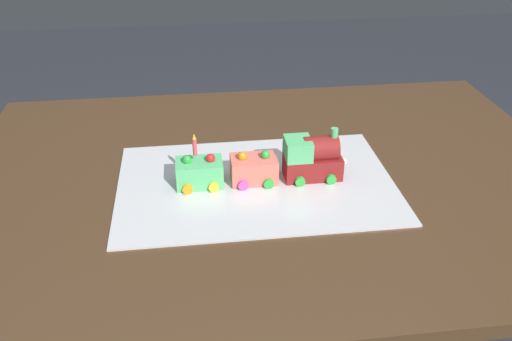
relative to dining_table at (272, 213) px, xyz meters
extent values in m
cube|color=#4C331E|center=(0.00, 0.00, 0.09)|extent=(1.40, 1.00, 0.03)
cube|color=#4C331E|center=(-0.64, -0.44, -0.28)|extent=(0.07, 0.07, 0.71)
cube|color=#4C331E|center=(0.64, -0.44, -0.28)|extent=(0.07, 0.07, 0.71)
cube|color=silver|center=(0.04, 0.04, 0.11)|extent=(0.60, 0.40, 0.00)
cube|color=maroon|center=(-0.08, 0.03, 0.14)|extent=(0.12, 0.06, 0.05)
cylinder|color=maroon|center=(-0.10, 0.03, 0.18)|extent=(0.08, 0.05, 0.05)
cube|color=#59CC7A|center=(-0.05, 0.03, 0.18)|extent=(0.06, 0.06, 0.04)
cylinder|color=#59CC7A|center=(-0.13, 0.03, 0.21)|extent=(0.02, 0.02, 0.03)
sphere|color=#F4EFCC|center=(-0.15, 0.03, 0.14)|extent=(0.02, 0.02, 0.02)
cylinder|color=green|center=(-0.12, -0.01, 0.12)|extent=(0.02, 0.01, 0.02)
cylinder|color=red|center=(-0.05, -0.01, 0.12)|extent=(0.02, 0.01, 0.02)
cylinder|color=green|center=(-0.12, 0.07, 0.12)|extent=(0.02, 0.01, 0.02)
cylinder|color=green|center=(-0.05, 0.07, 0.12)|extent=(0.02, 0.01, 0.02)
cube|color=#F27260|center=(0.05, 0.03, 0.14)|extent=(0.10, 0.06, 0.06)
cylinder|color=#D84CB2|center=(0.02, -0.01, 0.12)|extent=(0.02, 0.01, 0.02)
cylinder|color=red|center=(0.07, -0.01, 0.12)|extent=(0.02, 0.01, 0.02)
cylinder|color=green|center=(0.02, 0.07, 0.12)|extent=(0.02, 0.01, 0.02)
cylinder|color=#D84CB2|center=(0.07, 0.07, 0.12)|extent=(0.02, 0.01, 0.02)
sphere|color=orange|center=(0.07, 0.03, 0.17)|extent=(0.02, 0.02, 0.02)
sphere|color=green|center=(0.02, 0.03, 0.17)|extent=(0.02, 0.02, 0.02)
cube|color=#59CC7A|center=(0.16, 0.03, 0.14)|extent=(0.10, 0.06, 0.06)
cylinder|color=orange|center=(0.14, -0.01, 0.12)|extent=(0.02, 0.01, 0.02)
cylinder|color=green|center=(0.19, -0.01, 0.12)|extent=(0.02, 0.01, 0.02)
cylinder|color=yellow|center=(0.14, 0.07, 0.12)|extent=(0.02, 0.01, 0.02)
cylinder|color=orange|center=(0.19, 0.07, 0.12)|extent=(0.02, 0.01, 0.02)
sphere|color=green|center=(0.19, 0.03, 0.17)|extent=(0.02, 0.02, 0.02)
sphere|color=red|center=(0.14, 0.03, 0.17)|extent=(0.02, 0.02, 0.02)
cylinder|color=#F24C59|center=(0.17, 0.03, 0.20)|extent=(0.01, 0.01, 0.04)
cone|color=yellow|center=(0.17, 0.03, 0.23)|extent=(0.01, 0.01, 0.01)
camera|label=1|loc=(0.17, 1.05, 0.74)|focal=38.47mm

